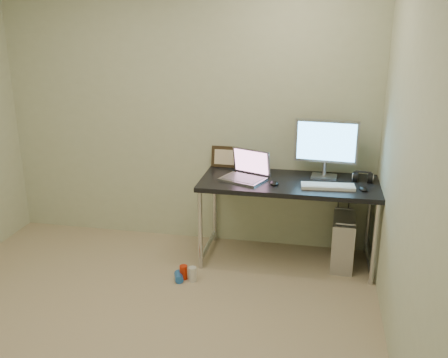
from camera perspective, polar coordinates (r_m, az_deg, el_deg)
floor at (r=3.60m, az=-11.57°, el=-17.86°), size 3.50×3.50×0.00m
wall_back at (r=4.66m, az=-4.36°, el=7.63°), size 3.50×0.02×2.50m
wall_right at (r=2.84m, az=21.22°, el=-0.46°), size 0.02×3.50×2.50m
desk at (r=4.33m, az=7.41°, el=-1.27°), size 1.52×0.66×0.75m
tower_computer at (r=4.50m, az=13.41°, el=-6.96°), size 0.20×0.43×0.47m
cable_a at (r=4.69m, az=12.86°, el=-3.55°), size 0.01×0.16×0.69m
cable_b at (r=4.68m, az=13.95°, el=-3.93°), size 0.02×0.11×0.71m
can_red at (r=4.25m, az=-4.65°, el=-10.58°), size 0.07×0.07×0.12m
can_white at (r=4.21m, az=-3.62°, el=-10.80°), size 0.07×0.07×0.12m
can_blue at (r=4.24m, az=-5.19°, el=-11.07°), size 0.11×0.14×0.07m
laptop at (r=4.32m, az=2.55°, el=0.77°), size 0.44×0.41×0.25m
monitor at (r=4.38m, az=11.59°, el=3.94°), size 0.54×0.17×0.51m
keyboard at (r=4.18m, az=11.78°, el=-0.83°), size 0.44×0.17×0.03m
mouse_right at (r=4.19m, az=15.65°, el=-1.01°), size 0.09×0.12×0.04m
mouse_left at (r=4.20m, az=5.77°, el=-0.37°), size 0.08×0.12×0.04m
headphones at (r=4.42m, az=15.58°, el=0.12°), size 0.17×0.11×0.11m
picture_frame at (r=4.64m, az=0.07°, el=2.56°), size 0.25×0.08×0.20m
webcam at (r=4.55m, az=2.87°, el=2.04°), size 0.04×0.03×0.12m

